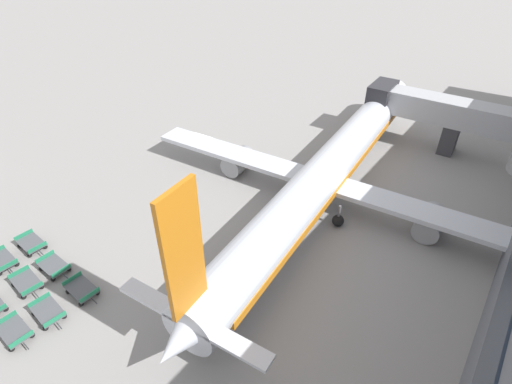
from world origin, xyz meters
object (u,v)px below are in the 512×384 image
(baggage_dolly_row_mid_b_col_b, at_px, (54,266))
(baggage_dolly_row_mid_b_col_c, at_px, (82,289))
(baggage_dolly_row_mid_a_col_a, at_px, (2,261))
(baggage_dolly_row_mid_b_col_a, at_px, (31,244))
(baggage_dolly_row_mid_a_col_c, at_px, (48,312))
(baggage_dolly_row_near_col_c, at_px, (14,332))
(airplane, at_px, (328,170))
(baggage_dolly_row_mid_a_col_b, at_px, (27,283))

(baggage_dolly_row_mid_b_col_b, distance_m, baggage_dolly_row_mid_b_col_c, 3.69)
(baggage_dolly_row_mid_a_col_a, xyz_separation_m, baggage_dolly_row_mid_b_col_a, (-0.06, 2.37, 0.00))
(baggage_dolly_row_mid_a_col_a, height_order, baggage_dolly_row_mid_a_col_c, same)
(baggage_dolly_row_near_col_c, height_order, baggage_dolly_row_mid_a_col_c, same)
(baggage_dolly_row_mid_a_col_c, xyz_separation_m, baggage_dolly_row_mid_b_col_c, (0.09, 2.52, 0.00))
(airplane, bearing_deg, baggage_dolly_row_mid_b_col_b, -119.48)
(baggage_dolly_row_mid_b_col_b, bearing_deg, baggage_dolly_row_near_col_c, -55.24)
(airplane, relative_size, baggage_dolly_row_mid_b_col_a, 14.47)
(baggage_dolly_row_mid_a_col_b, distance_m, baggage_dolly_row_mid_b_col_a, 4.45)
(baggage_dolly_row_mid_b_col_a, bearing_deg, airplane, 52.85)
(airplane, height_order, baggage_dolly_row_mid_b_col_c, airplane)
(baggage_dolly_row_mid_a_col_b, height_order, baggage_dolly_row_mid_a_col_c, same)
(baggage_dolly_row_near_col_c, relative_size, baggage_dolly_row_mid_b_col_b, 1.01)
(baggage_dolly_row_mid_b_col_a, relative_size, baggage_dolly_row_mid_b_col_b, 1.01)
(baggage_dolly_row_near_col_c, distance_m, baggage_dolly_row_mid_b_col_c, 4.67)
(baggage_dolly_row_mid_a_col_c, distance_m, baggage_dolly_row_mid_b_col_c, 2.52)
(airplane, distance_m, baggage_dolly_row_near_col_c, 27.31)
(baggage_dolly_row_mid_a_col_c, height_order, baggage_dolly_row_mid_b_col_a, same)
(baggage_dolly_row_mid_b_col_b, xyz_separation_m, baggage_dolly_row_mid_b_col_c, (3.69, -0.08, 0.00))
(baggage_dolly_row_mid_a_col_c, height_order, baggage_dolly_row_mid_b_col_b, same)
(baggage_dolly_row_mid_a_col_b, distance_m, baggage_dolly_row_mid_b_col_b, 2.11)
(baggage_dolly_row_mid_a_col_c, bearing_deg, baggage_dolly_row_mid_a_col_b, 172.32)
(baggage_dolly_row_near_col_c, distance_m, baggage_dolly_row_mid_a_col_c, 2.16)
(baggage_dolly_row_mid_a_col_c, bearing_deg, baggage_dolly_row_mid_b_col_a, 158.46)
(baggage_dolly_row_mid_a_col_b, bearing_deg, baggage_dolly_row_mid_b_col_c, 28.17)
(airplane, bearing_deg, baggage_dolly_row_mid_a_col_b, -117.36)
(baggage_dolly_row_mid_a_col_a, xyz_separation_m, baggage_dolly_row_mid_a_col_b, (3.67, -0.06, 0.00))
(baggage_dolly_row_near_col_c, bearing_deg, baggage_dolly_row_mid_a_col_b, 142.01)
(airplane, xyz_separation_m, baggage_dolly_row_near_col_c, (-8.62, -25.80, -2.42))
(baggage_dolly_row_mid_a_col_a, relative_size, baggage_dolly_row_mid_b_col_c, 1.00)
(baggage_dolly_row_mid_b_col_a, bearing_deg, baggage_dolly_row_near_col_c, -35.48)
(baggage_dolly_row_mid_b_col_c, bearing_deg, baggage_dolly_row_mid_a_col_b, -151.83)
(baggage_dolly_row_near_col_c, bearing_deg, baggage_dolly_row_mid_b_col_b, 124.76)
(baggage_dolly_row_mid_a_col_a, bearing_deg, baggage_dolly_row_near_col_c, -20.92)
(baggage_dolly_row_mid_a_col_b, distance_m, baggage_dolly_row_mid_b_col_c, 4.28)
(baggage_dolly_row_mid_a_col_b, xyz_separation_m, baggage_dolly_row_mid_b_col_c, (3.77, 2.02, 0.00))
(baggage_dolly_row_mid_b_col_a, bearing_deg, baggage_dolly_row_mid_b_col_c, -3.11)
(baggage_dolly_row_near_col_c, distance_m, baggage_dolly_row_mid_b_col_a, 8.72)
(baggage_dolly_row_mid_a_col_c, distance_m, baggage_dolly_row_mid_b_col_a, 7.96)
(baggage_dolly_row_mid_b_col_b, height_order, baggage_dolly_row_mid_b_col_c, same)
(airplane, distance_m, baggage_dolly_row_mid_a_col_b, 26.20)
(baggage_dolly_row_mid_b_col_a, distance_m, baggage_dolly_row_mid_b_col_c, 7.51)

